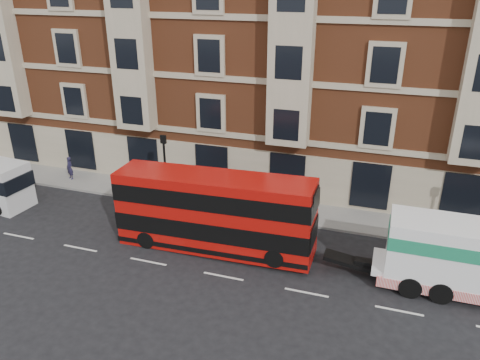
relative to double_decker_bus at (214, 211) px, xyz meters
name	(u,v)px	position (x,y,z in m)	size (l,w,h in m)	color
ground	(223,276)	(1.27, -2.21, -2.19)	(120.00, 120.00, 0.00)	black
sidewalk	(265,207)	(1.27, 5.29, -2.11)	(90.00, 3.00, 0.15)	slate
victorian_terrace	(306,26)	(1.77, 12.79, 7.88)	(45.00, 12.00, 20.40)	brown
lamp_post_west	(165,164)	(-4.73, 3.99, 0.49)	(0.35, 0.15, 4.35)	black
double_decker_bus	(214,211)	(0.00, 0.00, 0.00)	(10.20, 2.34, 4.13)	#B10E09
tow_truck	(473,259)	(12.05, 0.00, -0.38)	(8.16, 2.41, 3.40)	white
pedestrian	(70,168)	(-12.73, 5.15, -1.23)	(0.58, 0.38, 1.60)	#1F1B37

